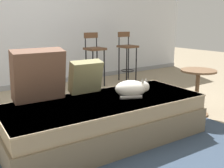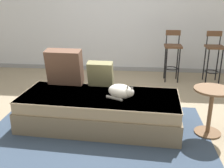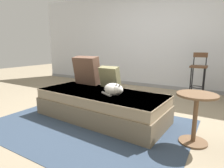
{
  "view_description": "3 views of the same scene",
  "coord_description": "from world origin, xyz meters",
  "views": [
    {
      "loc": [
        -1.4,
        -2.45,
        1.18
      ],
      "look_at": [
        0.15,
        -0.3,
        0.54
      ],
      "focal_mm": 42.0,
      "sensor_mm": 36.0,
      "label": 1
    },
    {
      "loc": [
        0.47,
        -3.45,
        1.64
      ],
      "look_at": [
        0.15,
        -0.3,
        0.54
      ],
      "focal_mm": 42.0,
      "sensor_mm": 36.0,
      "label": 2
    },
    {
      "loc": [
        1.58,
        -2.68,
        1.1
      ],
      "look_at": [
        0.15,
        -0.3,
        0.54
      ],
      "focal_mm": 30.0,
      "sensor_mm": 36.0,
      "label": 3
    }
  ],
  "objects": [
    {
      "name": "ground_plane",
      "position": [
        0.0,
        0.0,
        0.0
      ],
      "size": [
        16.0,
        16.0,
        0.0
      ],
      "primitive_type": "plane",
      "color": "gray",
      "rests_on": "ground"
    },
    {
      "name": "wall_back_panel",
      "position": [
        0.0,
        2.25,
        1.3
      ],
      "size": [
        8.0,
        0.1,
        2.6
      ],
      "primitive_type": "cube",
      "color": "silver",
      "rests_on": "ground"
    },
    {
      "name": "wall_baseboard_trim",
      "position": [
        0.0,
        2.2,
        0.04
      ],
      "size": [
        8.0,
        0.02,
        0.09
      ],
      "primitive_type": "cube",
      "color": "gray",
      "rests_on": "ground"
    },
    {
      "name": "area_rug",
      "position": [
        0.0,
        -0.7,
        0.0
      ],
      "size": [
        2.72,
        1.95,
        0.01
      ],
      "primitive_type": "cube",
      "color": "#334256",
      "rests_on": "ground"
    },
    {
      "name": "couch",
      "position": [
        0.0,
        -0.4,
        0.21
      ],
      "size": [
        2.06,
        0.97,
        0.42
      ],
      "color": "#766750",
      "rests_on": "ground"
    },
    {
      "name": "throw_pillow_corner",
      "position": [
        -0.54,
        -0.04,
        0.68
      ],
      "size": [
        0.5,
        0.28,
        0.51
      ],
      "color": "brown",
      "rests_on": "couch"
    },
    {
      "name": "throw_pillow_middle",
      "position": [
        -0.03,
        -0.07,
        0.6
      ],
      "size": [
        0.35,
        0.22,
        0.36
      ],
      "color": "#847F56",
      "rests_on": "couch"
    },
    {
      "name": "cat",
      "position": [
        0.28,
        -0.47,
        0.51
      ],
      "size": [
        0.39,
        0.36,
        0.2
      ],
      "color": "white",
      "rests_on": "couch"
    },
    {
      "name": "bar_stool_near_window",
      "position": [
        1.13,
        1.6,
        0.58
      ],
      "size": [
        0.32,
        0.32,
        0.97
      ],
      "color": "black",
      "rests_on": "ground"
    },
    {
      "name": "bar_stool_by_doorway",
      "position": [
        1.9,
        1.6,
        0.57
      ],
      "size": [
        0.32,
        0.32,
        0.97
      ],
      "color": "black",
      "rests_on": "ground"
    },
    {
      "name": "side_table",
      "position": [
        1.36,
        -0.48,
        0.38
      ],
      "size": [
        0.44,
        0.44,
        0.59
      ],
      "color": "brown",
      "rests_on": "ground"
    }
  ]
}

